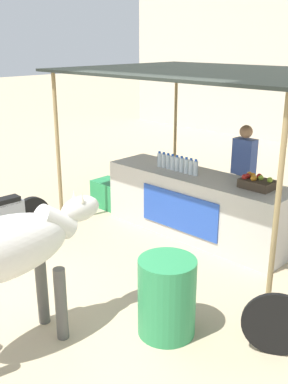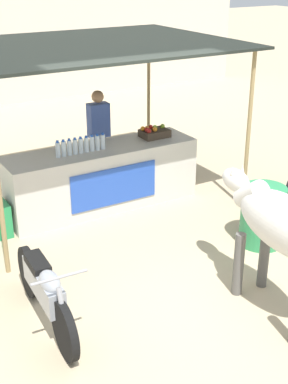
{
  "view_description": "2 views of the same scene",
  "coord_description": "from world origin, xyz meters",
  "px_view_note": "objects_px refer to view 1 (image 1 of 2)",
  "views": [
    {
      "loc": [
        3.88,
        -2.99,
        2.88
      ],
      "look_at": [
        -0.41,
        1.48,
        0.77
      ],
      "focal_mm": 42.0,
      "sensor_mm": 36.0,
      "label": 1
    },
    {
      "loc": [
        -3.34,
        -4.71,
        3.59
      ],
      "look_at": [
        -0.16,
        0.66,
        0.85
      ],
      "focal_mm": 50.0,
      "sensor_mm": 36.0,
      "label": 2
    }
  ],
  "objects_px": {
    "stall_counter": "(196,205)",
    "cooler_box": "(110,194)",
    "cow": "(6,252)",
    "fruit_crate": "(257,183)",
    "vendor_behind_counter": "(243,176)",
    "water_barrel": "(167,297)"
  },
  "relations": [
    {
      "from": "stall_counter",
      "to": "fruit_crate",
      "type": "xyz_separation_m",
      "value": [
        0.97,
        0.05,
        0.56
      ]
    },
    {
      "from": "cooler_box",
      "to": "cow",
      "type": "distance_m",
      "value": 4.07
    },
    {
      "from": "fruit_crate",
      "to": "vendor_behind_counter",
      "type": "xyz_separation_m",
      "value": [
        -0.64,
        0.7,
        -0.19
      ]
    },
    {
      "from": "fruit_crate",
      "to": "cooler_box",
      "type": "relative_size",
      "value": 0.73
    },
    {
      "from": "fruit_crate",
      "to": "vendor_behind_counter",
      "type": "bearing_deg",
      "value": 132.45
    },
    {
      "from": "vendor_behind_counter",
      "to": "cooler_box",
      "type": "distance_m",
      "value": 2.42
    },
    {
      "from": "cow",
      "to": "stall_counter",
      "type": "bearing_deg",
      "value": 96.93
    },
    {
      "from": "stall_counter",
      "to": "cooler_box",
      "type": "height_order",
      "value": "stall_counter"
    },
    {
      "from": "cooler_box",
      "to": "water_barrel",
      "type": "bearing_deg",
      "value": -33.37
    },
    {
      "from": "stall_counter",
      "to": "cow",
      "type": "bearing_deg",
      "value": -83.07
    },
    {
      "from": "stall_counter",
      "to": "fruit_crate",
      "type": "height_order",
      "value": "fruit_crate"
    },
    {
      "from": "stall_counter",
      "to": "fruit_crate",
      "type": "relative_size",
      "value": 6.82
    },
    {
      "from": "fruit_crate",
      "to": "water_barrel",
      "type": "bearing_deg",
      "value": -81.29
    },
    {
      "from": "stall_counter",
      "to": "fruit_crate",
      "type": "distance_m",
      "value": 1.12
    },
    {
      "from": "cooler_box",
      "to": "cow",
      "type": "height_order",
      "value": "cow"
    },
    {
      "from": "cooler_box",
      "to": "stall_counter",
      "type": "bearing_deg",
      "value": 3.01
    },
    {
      "from": "vendor_behind_counter",
      "to": "cow",
      "type": "distance_m",
      "value": 4.15
    },
    {
      "from": "stall_counter",
      "to": "cooler_box",
      "type": "relative_size",
      "value": 5.0
    },
    {
      "from": "fruit_crate",
      "to": "vendor_behind_counter",
      "type": "relative_size",
      "value": 0.27
    },
    {
      "from": "water_barrel",
      "to": "stall_counter",
      "type": "bearing_deg",
      "value": 121.11
    },
    {
      "from": "cow",
      "to": "fruit_crate",
      "type": "bearing_deg",
      "value": 80.76
    },
    {
      "from": "fruit_crate",
      "to": "vendor_behind_counter",
      "type": "height_order",
      "value": "vendor_behind_counter"
    }
  ]
}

